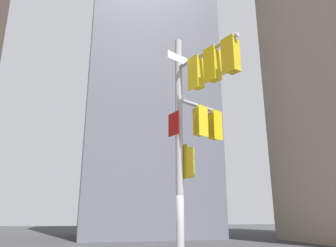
{
  "coord_description": "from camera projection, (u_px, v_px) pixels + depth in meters",
  "views": [
    {
      "loc": [
        -3.17,
        -9.89,
        1.88
      ],
      "look_at": [
        -0.27,
        0.44,
        5.0
      ],
      "focal_mm": 33.99,
      "sensor_mm": 36.0,
      "label": 1
    }
  ],
  "objects": [
    {
      "name": "building_mid_block",
      "position": [
        147.0,
        11.0,
        37.06
      ],
      "size": [
        12.08,
        12.08,
        49.69
      ],
      "primitive_type": "cube",
      "color": "slate",
      "rests_on": "ground"
    },
    {
      "name": "signal_pole_assembly",
      "position": [
        196.0,
        120.0,
        10.62
      ],
      "size": [
        2.57,
        3.71,
        8.07
      ],
      "color": "#B2B2B5",
      "rests_on": "ground"
    }
  ]
}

